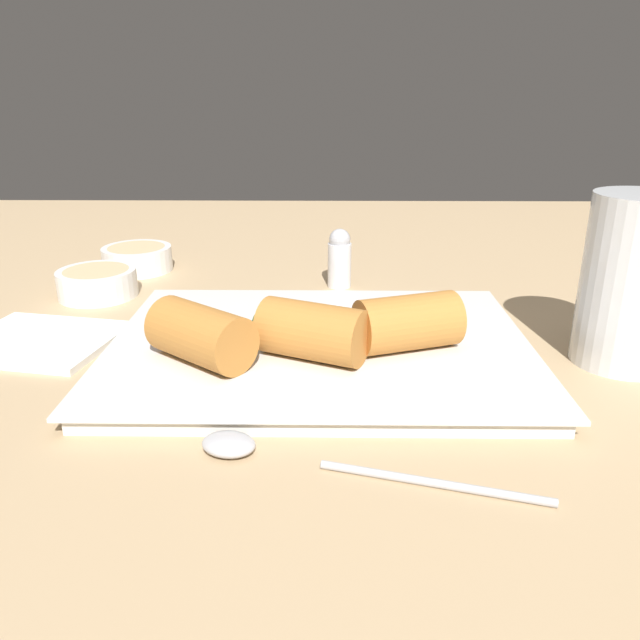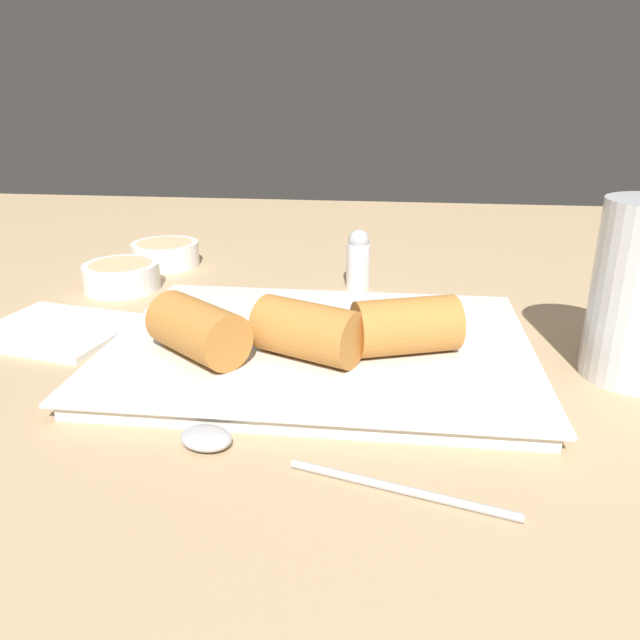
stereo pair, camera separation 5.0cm
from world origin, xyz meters
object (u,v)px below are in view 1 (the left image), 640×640
serving_plate (320,348)px  drinking_glass (633,282)px  dipping_bowl_far (137,258)px  napkin (40,340)px  spoon (276,453)px  salt_shaker (340,258)px  dipping_bowl_near (97,282)px

serving_plate → drinking_glass: 24.76cm
serving_plate → dipping_bowl_far: 33.32cm
dipping_bowl_far → napkin: size_ratio=0.57×
dipping_bowl_far → spoon: bearing=-63.8°
serving_plate → dipping_bowl_far: size_ratio=4.16×
drinking_glass → salt_shaker: (-22.14, 19.49, -3.49)cm
napkin → salt_shaker: (25.96, 16.48, 2.91)cm
spoon → napkin: 27.82cm
napkin → drinking_glass: bearing=-3.6°
salt_shaker → spoon: bearing=-97.2°
dipping_bowl_far → spoon: dipping_bowl_far is taller
serving_plate → spoon: (-2.42, -14.99, -0.26)cm
dipping_bowl_far → napkin: 22.63cm
drinking_glass → salt_shaker: 29.70cm
dipping_bowl_far → spoon: size_ratio=0.40×
dipping_bowl_near → dipping_bowl_far: same height
dipping_bowl_far → salt_shaker: 24.73cm
dipping_bowl_near → dipping_bowl_far: bearing=81.8°
dipping_bowl_far → drinking_glass: bearing=-29.0°
serving_plate → dipping_bowl_near: dipping_bowl_near is taller
serving_plate → spoon: serving_plate is taller
serving_plate → dipping_bowl_far: bearing=131.4°
serving_plate → dipping_bowl_near: bearing=146.8°
serving_plate → drinking_glass: (24.03, -0.53, 5.94)cm
dipping_bowl_far → salt_shaker: (23.93, -6.02, 1.66)cm
napkin → drinking_glass: drinking_glass is taller
napkin → dipping_bowl_near: bearing=87.2°
spoon → salt_shaker: 34.32cm
serving_plate → dipping_bowl_near: 28.01cm
dipping_bowl_far → drinking_glass: 52.91cm
dipping_bowl_near → salt_shaker: (25.32, 3.64, 1.66)cm
serving_plate → salt_shaker: size_ratio=5.23×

